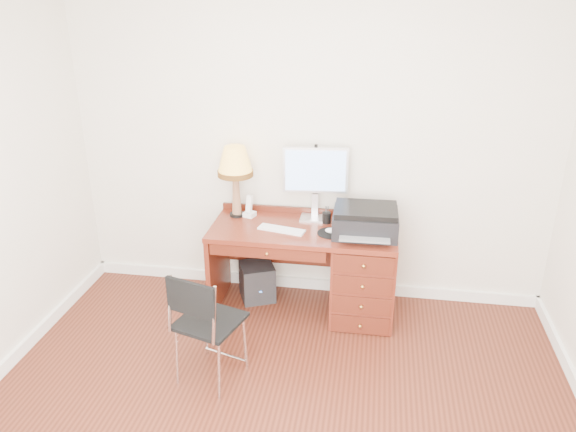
% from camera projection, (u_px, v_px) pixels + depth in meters
% --- Properties ---
extents(ground, '(4.00, 4.00, 0.00)m').
position_uv_depth(ground, '(273.00, 426.00, 3.54)').
color(ground, '#3E170E').
rests_on(ground, ground).
extents(room_shell, '(4.00, 4.00, 4.00)m').
position_uv_depth(room_shell, '(288.00, 358.00, 4.10)').
color(room_shell, silver).
rests_on(room_shell, ground).
extents(desk, '(1.50, 0.67, 0.75)m').
position_uv_depth(desk, '(342.00, 268.00, 4.61)').
color(desk, maroon).
rests_on(desk, ground).
extents(monitor, '(0.53, 0.19, 0.61)m').
position_uv_depth(monitor, '(316.00, 174.00, 4.57)').
color(monitor, silver).
rests_on(monitor, desk).
extents(keyboard, '(0.39, 0.19, 0.01)m').
position_uv_depth(keyboard, '(282.00, 230.00, 4.48)').
color(keyboard, white).
rests_on(keyboard, desk).
extents(mouse_pad, '(0.22, 0.22, 0.04)m').
position_uv_depth(mouse_pad, '(331.00, 232.00, 4.42)').
color(mouse_pad, black).
rests_on(mouse_pad, desk).
extents(printer, '(0.51, 0.40, 0.22)m').
position_uv_depth(printer, '(365.00, 221.00, 4.38)').
color(printer, black).
rests_on(printer, desk).
extents(leg_lamp, '(0.30, 0.30, 0.60)m').
position_uv_depth(leg_lamp, '(235.00, 166.00, 4.58)').
color(leg_lamp, black).
rests_on(leg_lamp, desk).
extents(phone, '(0.11, 0.11, 0.19)m').
position_uv_depth(phone, '(249.00, 210.00, 4.72)').
color(phone, white).
rests_on(phone, desk).
extents(pen_cup, '(0.07, 0.07, 0.09)m').
position_uv_depth(pen_cup, '(327.00, 218.00, 4.60)').
color(pen_cup, black).
rests_on(pen_cup, desk).
extents(chair, '(0.50, 0.51, 0.85)m').
position_uv_depth(chair, '(206.00, 318.00, 3.74)').
color(chair, black).
rests_on(chair, ground).
extents(equipment_box, '(0.37, 0.37, 0.32)m').
position_uv_depth(equipment_box, '(257.00, 281.00, 4.90)').
color(equipment_box, black).
rests_on(equipment_box, ground).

